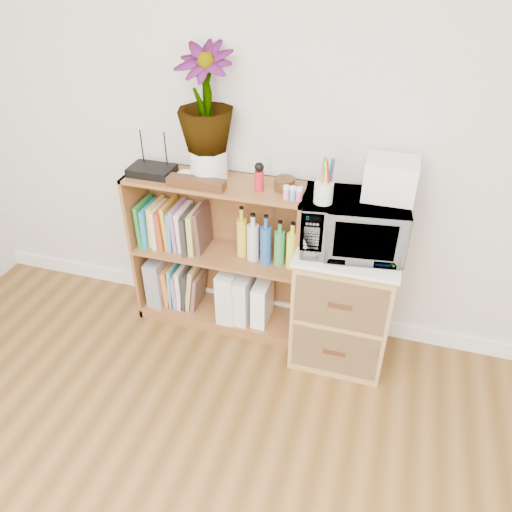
% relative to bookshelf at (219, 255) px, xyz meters
% --- Properties ---
extents(skirting_board, '(4.00, 0.02, 0.10)m').
position_rel_bookshelf_xyz_m(skirting_board, '(0.35, 0.14, -0.42)').
color(skirting_board, white).
rests_on(skirting_board, ground).
extents(bookshelf, '(1.00, 0.30, 0.95)m').
position_rel_bookshelf_xyz_m(bookshelf, '(0.00, 0.00, 0.00)').
color(bookshelf, brown).
rests_on(bookshelf, ground).
extents(wicker_unit, '(0.50, 0.45, 0.70)m').
position_rel_bookshelf_xyz_m(wicker_unit, '(0.75, -0.08, -0.12)').
color(wicker_unit, '#9E7542').
rests_on(wicker_unit, ground).
extents(microwave, '(0.54, 0.40, 0.28)m').
position_rel_bookshelf_xyz_m(microwave, '(0.75, -0.08, 0.38)').
color(microwave, silver).
rests_on(microwave, wicker_unit).
extents(pen_cup, '(0.09, 0.09, 0.10)m').
position_rel_bookshelf_xyz_m(pen_cup, '(0.60, -0.16, 0.57)').
color(pen_cup, silver).
rests_on(pen_cup, microwave).
extents(small_appliance, '(0.24, 0.20, 0.19)m').
position_rel_bookshelf_xyz_m(small_appliance, '(0.89, -0.01, 0.61)').
color(small_appliance, white).
rests_on(small_appliance, microwave).
extents(router, '(0.24, 0.16, 0.04)m').
position_rel_bookshelf_xyz_m(router, '(-0.36, -0.02, 0.50)').
color(router, black).
rests_on(router, bookshelf).
extents(white_bowl, '(0.13, 0.13, 0.03)m').
position_rel_bookshelf_xyz_m(white_bowl, '(-0.14, -0.03, 0.49)').
color(white_bowl, white).
rests_on(white_bowl, bookshelf).
extents(plant_pot, '(0.19, 0.19, 0.16)m').
position_rel_bookshelf_xyz_m(plant_pot, '(-0.04, 0.02, 0.56)').
color(plant_pot, silver).
rests_on(plant_pot, bookshelf).
extents(potted_plant, '(0.29, 0.29, 0.52)m').
position_rel_bookshelf_xyz_m(potted_plant, '(-0.04, 0.02, 0.90)').
color(potted_plant, '#397F33').
rests_on(potted_plant, plant_pot).
extents(trinket_box, '(0.31, 0.08, 0.05)m').
position_rel_bookshelf_xyz_m(trinket_box, '(-0.07, -0.10, 0.50)').
color(trinket_box, '#3C2010').
rests_on(trinket_box, bookshelf).
extents(kokeshi_doll, '(0.05, 0.05, 0.11)m').
position_rel_bookshelf_xyz_m(kokeshi_doll, '(0.25, -0.04, 0.53)').
color(kokeshi_doll, red).
rests_on(kokeshi_doll, bookshelf).
extents(wooden_bowl, '(0.11, 0.11, 0.06)m').
position_rel_bookshelf_xyz_m(wooden_bowl, '(0.38, 0.01, 0.51)').
color(wooden_bowl, '#371E0F').
rests_on(wooden_bowl, bookshelf).
extents(paint_jars, '(0.12, 0.04, 0.06)m').
position_rel_bookshelf_xyz_m(paint_jars, '(0.44, -0.09, 0.51)').
color(paint_jars, pink).
rests_on(paint_jars, bookshelf).
extents(file_box, '(0.09, 0.25, 0.31)m').
position_rel_bookshelf_xyz_m(file_box, '(-0.40, 0.00, -0.25)').
color(file_box, gray).
rests_on(file_box, bookshelf).
extents(magazine_holder_left, '(0.11, 0.27, 0.34)m').
position_rel_bookshelf_xyz_m(magazine_holder_left, '(0.07, -0.01, -0.24)').
color(magazine_holder_left, silver).
rests_on(magazine_holder_left, bookshelf).
extents(magazine_holder_mid, '(0.10, 0.25, 0.31)m').
position_rel_bookshelf_xyz_m(magazine_holder_mid, '(0.15, -0.01, -0.25)').
color(magazine_holder_mid, silver).
rests_on(magazine_holder_mid, bookshelf).
extents(magazine_holder_right, '(0.09, 0.22, 0.27)m').
position_rel_bookshelf_xyz_m(magazine_holder_right, '(0.27, -0.01, -0.27)').
color(magazine_holder_right, white).
rests_on(magazine_holder_right, bookshelf).
extents(cookbooks, '(0.38, 0.20, 0.27)m').
position_rel_bookshelf_xyz_m(cookbooks, '(-0.27, -0.00, 0.15)').
color(cookbooks, '#1F742E').
rests_on(cookbooks, bookshelf).
extents(liquor_bottles, '(0.36, 0.07, 0.30)m').
position_rel_bookshelf_xyz_m(liquor_bottles, '(0.28, 0.00, 0.17)').
color(liquor_bottles, gold).
rests_on(liquor_bottles, bookshelf).
extents(lower_books, '(0.24, 0.19, 0.30)m').
position_rel_bookshelf_xyz_m(lower_books, '(-0.24, -0.00, -0.27)').
color(lower_books, orange).
rests_on(lower_books, bookshelf).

